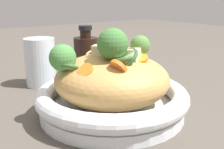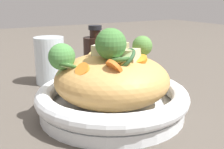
% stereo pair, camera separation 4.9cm
% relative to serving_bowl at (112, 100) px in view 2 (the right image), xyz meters
% --- Properties ---
extents(ground_plane, '(3.00, 3.00, 0.00)m').
position_rel_serving_bowl_xyz_m(ground_plane, '(0.00, 0.00, -0.03)').
color(ground_plane, '#4C453D').
extents(serving_bowl, '(0.27, 0.27, 0.05)m').
position_rel_serving_bowl_xyz_m(serving_bowl, '(0.00, 0.00, 0.00)').
color(serving_bowl, white).
rests_on(serving_bowl, ground_plane).
extents(noodle_heap, '(0.20, 0.20, 0.09)m').
position_rel_serving_bowl_xyz_m(noodle_heap, '(0.00, 0.00, 0.04)').
color(noodle_heap, tan).
rests_on(noodle_heap, serving_bowl).
extents(broccoli_florets, '(0.19, 0.10, 0.08)m').
position_rel_serving_bowl_xyz_m(broccoli_florets, '(-0.02, -0.01, 0.09)').
color(broccoli_florets, '#9BB66D').
rests_on(broccoli_florets, serving_bowl).
extents(carrot_coins, '(0.13, 0.07, 0.03)m').
position_rel_serving_bowl_xyz_m(carrot_coins, '(-0.01, -0.03, 0.08)').
color(carrot_coins, orange).
rests_on(carrot_coins, serving_bowl).
extents(zucchini_slices, '(0.14, 0.11, 0.04)m').
position_rel_serving_bowl_xyz_m(zucchini_slices, '(-0.02, -0.02, 0.08)').
color(zucchini_slices, beige).
rests_on(zucchini_slices, serving_bowl).
extents(chicken_chunks, '(0.09, 0.12, 0.03)m').
position_rel_serving_bowl_xyz_m(chicken_chunks, '(0.02, 0.02, 0.08)').
color(chicken_chunks, beige).
rests_on(chicken_chunks, serving_bowl).
extents(soy_sauce_bottle, '(0.06, 0.06, 0.14)m').
position_rel_serving_bowl_xyz_m(soy_sauce_bottle, '(0.08, 0.22, 0.03)').
color(soy_sauce_bottle, black).
rests_on(soy_sauce_bottle, ground_plane).
extents(drinking_glass, '(0.07, 0.07, 0.11)m').
position_rel_serving_bowl_xyz_m(drinking_glass, '(-0.03, 0.24, 0.03)').
color(drinking_glass, silver).
rests_on(drinking_glass, ground_plane).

